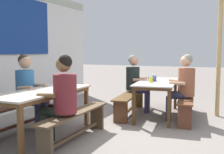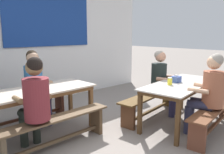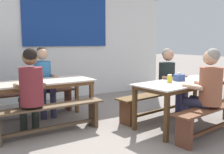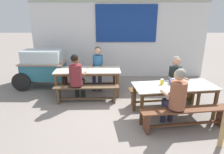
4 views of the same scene
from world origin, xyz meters
TOP-DOWN VIEW (x-y plane):
  - ground_plane at (0.00, 0.00)m, footprint 40.00×40.00m
  - backdrop_wall at (0.01, 2.90)m, footprint 6.20×0.23m
  - dining_table_far at (-0.95, 1.15)m, footprint 1.87×0.79m
  - dining_table_near at (1.14, -0.13)m, footprint 1.91×0.99m
  - bench_far_back at (-0.97, 1.73)m, footprint 1.79×0.33m
  - bench_far_front at (-0.93, 0.56)m, footprint 1.71×0.32m
  - bench_near_back at (1.06, 0.45)m, footprint 1.82×0.56m
  - bench_near_front at (1.22, -0.70)m, footprint 1.87×0.53m
  - food_cart at (-2.43, 1.73)m, footprint 1.71×0.84m
  - person_near_front at (1.00, -0.67)m, footprint 0.49×0.55m
  - person_center_facing at (-0.70, 1.67)m, footprint 0.44×0.58m
  - person_right_near_table at (1.34, 0.42)m, footprint 0.47×0.54m
  - person_left_back_turned at (-1.18, 0.62)m, footprint 0.46×0.58m
  - tissue_box at (1.13, -0.02)m, footprint 0.15×0.13m
  - condiment_jar at (0.87, -0.06)m, footprint 0.08×0.08m

SIDE VIEW (x-z plane):
  - ground_plane at x=0.00m, z-range 0.00..0.00m
  - bench_far_back at x=-0.97m, z-range 0.08..0.53m
  - bench_far_front at x=-0.93m, z-range 0.08..0.53m
  - bench_near_front at x=1.22m, z-range 0.08..0.53m
  - bench_near_back at x=1.06m, z-range 0.09..0.54m
  - dining_table_far at x=-0.95m, z-range 0.30..1.04m
  - dining_table_near at x=1.14m, z-range 0.30..1.04m
  - food_cart at x=-2.43m, z-range 0.10..1.29m
  - person_right_near_table at x=1.34m, z-range 0.09..1.36m
  - person_center_facing at x=-0.70m, z-range 0.09..1.39m
  - person_near_front at x=1.00m, z-range 0.09..1.39m
  - person_left_back_turned at x=-1.18m, z-range 0.09..1.39m
  - tissue_box at x=1.13m, z-range 0.73..0.86m
  - condiment_jar at x=0.87m, z-range 0.74..0.86m
  - backdrop_wall at x=0.01m, z-range 0.08..2.89m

